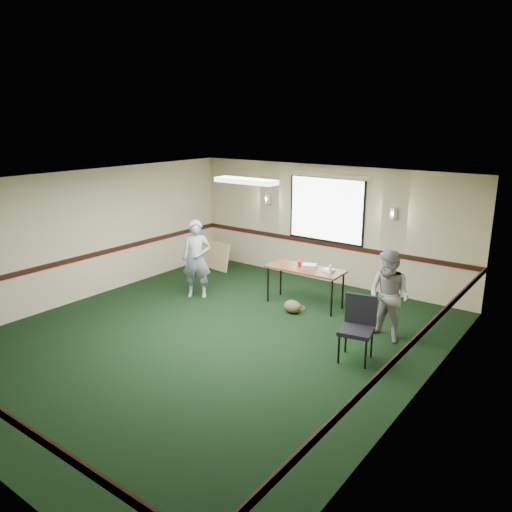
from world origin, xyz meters
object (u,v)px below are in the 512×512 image
Objects in this scene: person_left at (197,259)px; person_right at (389,296)px; projector at (309,267)px; conference_chair at (358,323)px; folding_table at (305,271)px.

person_right is at bearing -28.45° from person_left.
conference_chair is (1.79, -1.51, -0.24)m from projector.
projector is 0.27× the size of conference_chair.
folding_table is 1.01× the size of person_right.
folding_table is at bearing -9.45° from person_left.
person_left is (-2.11, -0.93, 0.10)m from folding_table.
conference_chair is (1.89, -1.50, -0.13)m from folding_table.
conference_chair is 0.94m from person_right.
folding_table is 1.57× the size of conference_chair.
folding_table is 0.14m from projector.
conference_chair is 0.61× the size of person_left.
conference_chair reaches higher than projector.
person_left reaches higher than projector.
folding_table is 2.41m from conference_chair.
projector is (0.09, 0.01, 0.10)m from folding_table.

